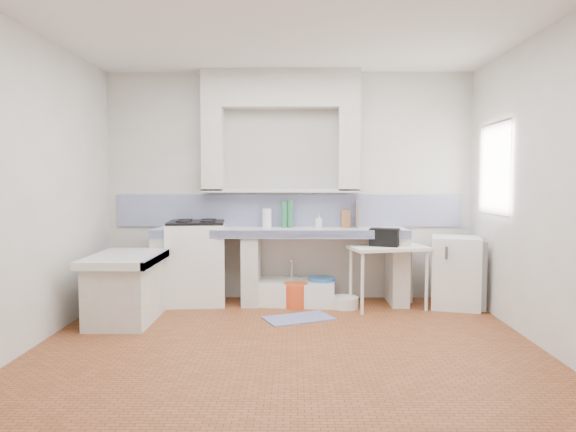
{
  "coord_description": "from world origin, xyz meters",
  "views": [
    {
      "loc": [
        0.07,
        -4.53,
        1.49
      ],
      "look_at": [
        0.0,
        1.0,
        1.1
      ],
      "focal_mm": 32.74,
      "sensor_mm": 36.0,
      "label": 1
    }
  ],
  "objects_px": {
    "stove": "(197,263)",
    "sink": "(292,293)",
    "side_table": "(388,277)",
    "fridge": "(455,272)"
  },
  "relations": [
    {
      "from": "stove",
      "to": "sink",
      "type": "bearing_deg",
      "value": -7.03
    },
    {
      "from": "sink",
      "to": "side_table",
      "type": "xyz_separation_m",
      "value": [
        1.11,
        -0.24,
        0.24
      ]
    },
    {
      "from": "fridge",
      "to": "sink",
      "type": "bearing_deg",
      "value": -170.47
    },
    {
      "from": "stove",
      "to": "sink",
      "type": "height_order",
      "value": "stove"
    },
    {
      "from": "stove",
      "to": "side_table",
      "type": "bearing_deg",
      "value": -12.66
    },
    {
      "from": "stove",
      "to": "side_table",
      "type": "relative_size",
      "value": 1.1
    },
    {
      "from": "sink",
      "to": "fridge",
      "type": "relative_size",
      "value": 1.24
    },
    {
      "from": "stove",
      "to": "side_table",
      "type": "distance_m",
      "value": 2.27
    },
    {
      "from": "stove",
      "to": "sink",
      "type": "distance_m",
      "value": 1.2
    },
    {
      "from": "fridge",
      "to": "stove",
      "type": "bearing_deg",
      "value": -169.01
    }
  ]
}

